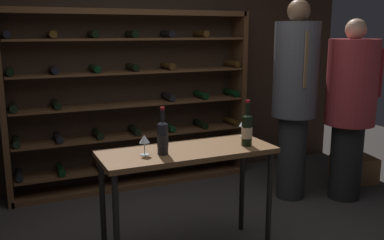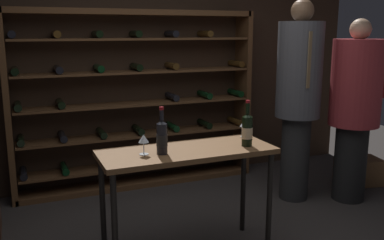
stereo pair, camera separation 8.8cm
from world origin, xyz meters
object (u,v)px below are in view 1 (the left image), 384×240
object	(u,v)px
wine_bottle_black_capsule	(247,129)
wine_glass_stemmed_left	(244,124)
wine_rack	(132,101)
wine_bottle_red_label	(163,137)
person_bystander_dark_jacket	(295,92)
person_bystander_red_print	(350,103)
tasting_table	(187,162)
wine_crate	(354,170)
wine_glass_stemmed_right	(144,140)

from	to	relation	value
wine_bottle_black_capsule	wine_glass_stemmed_left	xyz separation A→B (m)	(0.13, 0.26, -0.02)
wine_rack	wine_bottle_red_label	xyz separation A→B (m)	(-0.29, -1.76, 0.02)
person_bystander_dark_jacket	wine_glass_stemmed_left	size ratio (longest dim) A/B	13.52
person_bystander_red_print	wine_bottle_black_capsule	xyz separation A→B (m)	(-1.56, -0.51, -0.02)
tasting_table	wine_bottle_black_capsule	bearing A→B (deg)	-10.69
tasting_table	wine_bottle_red_label	distance (m)	0.32
tasting_table	wine_rack	bearing A→B (deg)	87.58
person_bystander_red_print	wine_crate	distance (m)	1.05
tasting_table	wine_bottle_red_label	world-z (taller)	wine_bottle_red_label
wine_rack	tasting_table	xyz separation A→B (m)	(-0.07, -1.72, -0.21)
wine_rack	wine_crate	xyz separation A→B (m)	(2.42, -0.97, -0.84)
tasting_table	wine_bottle_black_capsule	world-z (taller)	wine_bottle_black_capsule
wine_bottle_red_label	wine_glass_stemmed_left	xyz separation A→B (m)	(0.82, 0.22, -0.01)
wine_rack	wine_crate	distance (m)	2.74
wine_rack	wine_bottle_red_label	distance (m)	1.79
person_bystander_dark_jacket	person_bystander_red_print	world-z (taller)	person_bystander_dark_jacket
wine_bottle_red_label	wine_glass_stemmed_right	world-z (taller)	wine_bottle_red_label
person_bystander_dark_jacket	wine_bottle_red_label	xyz separation A→B (m)	(-1.73, -0.72, -0.14)
person_bystander_dark_jacket	person_bystander_red_print	size ratio (longest dim) A/B	1.10
person_bystander_dark_jacket	wine_glass_stemmed_left	bearing A→B (deg)	-165.71
wine_bottle_black_capsule	person_bystander_dark_jacket	bearing A→B (deg)	36.28
person_bystander_red_print	wine_crate	xyz separation A→B (m)	(0.46, 0.33, -0.89)
wine_bottle_red_label	person_bystander_red_print	bearing A→B (deg)	11.72
wine_bottle_red_label	person_bystander_dark_jacket	bearing A→B (deg)	22.59
wine_bottle_red_label	wine_glass_stemmed_right	size ratio (longest dim) A/B	2.33
wine_crate	wine_bottle_black_capsule	bearing A→B (deg)	-157.51
wine_bottle_black_capsule	wine_bottle_red_label	xyz separation A→B (m)	(-0.69, 0.04, -0.00)
person_bystander_red_print	wine_bottle_red_label	bearing A→B (deg)	-122.39
wine_crate	wine_glass_stemmed_left	xyz separation A→B (m)	(-1.89, -0.58, 0.85)
person_bystander_red_print	wine_bottle_black_capsule	size ratio (longest dim) A/B	5.19
wine_glass_stemmed_right	wine_bottle_red_label	bearing A→B (deg)	-15.44
wine_rack	person_bystander_dark_jacket	size ratio (longest dim) A/B	1.33
tasting_table	wine_glass_stemmed_right	bearing A→B (deg)	-178.18
wine_bottle_black_capsule	wine_glass_stemmed_left	bearing A→B (deg)	64.11
tasting_table	person_bystander_red_print	distance (m)	2.09
wine_bottle_red_label	wine_crate	bearing A→B (deg)	16.31
person_bystander_dark_jacket	wine_bottle_red_label	distance (m)	1.88
tasting_table	wine_glass_stemmed_left	xyz separation A→B (m)	(0.60, 0.17, 0.22)
wine_crate	wine_bottle_black_capsule	size ratio (longest dim) A/B	1.32
wine_crate	wine_rack	bearing A→B (deg)	158.14
wine_rack	wine_glass_stemmed_left	size ratio (longest dim) A/B	18.02
wine_crate	wine_bottle_black_capsule	distance (m)	2.35
wine_glass_stemmed_right	wine_glass_stemmed_left	bearing A→B (deg)	10.84
wine_bottle_black_capsule	wine_glass_stemmed_right	distance (m)	0.82
person_bystander_red_print	wine_bottle_black_capsule	distance (m)	1.64
wine_bottle_red_label	wine_glass_stemmed_left	size ratio (longest dim) A/B	2.29
wine_bottle_black_capsule	wine_glass_stemmed_left	distance (m)	0.29
wine_glass_stemmed_left	wine_bottle_black_capsule	bearing A→B (deg)	-115.89
tasting_table	wine_bottle_red_label	bearing A→B (deg)	-167.88
wine_rack	wine_bottle_black_capsule	distance (m)	1.85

